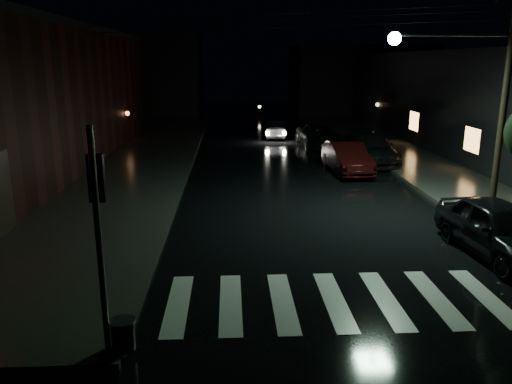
{
  "coord_description": "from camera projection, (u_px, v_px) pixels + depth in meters",
  "views": [
    {
      "loc": [
        0.04,
        -9.92,
        5.37
      ],
      "look_at": [
        0.79,
        4.42,
        1.6
      ],
      "focal_mm": 35.0,
      "sensor_mm": 36.0,
      "label": 1
    }
  ],
  "objects": [
    {
      "name": "sidewalk_left",
      "position": [
        127.0,
        174.0,
        24.19
      ],
      "size": [
        6.0,
        44.0,
        0.15
      ],
      "primitive_type": "cube",
      "color": "#282826",
      "rests_on": "ground"
    },
    {
      "name": "parked_car_d",
      "position": [
        319.0,
        136.0,
        32.17
      ],
      "size": [
        2.57,
        5.2,
        1.42
      ],
      "primitive_type": "imported",
      "rotation": [
        0.0,
        0.0,
        0.04
      ],
      "color": "black",
      "rests_on": "ground"
    },
    {
      "name": "building_far_right",
      "position": [
        358.0,
        79.0,
        54.23
      ],
      "size": [
        14.0,
        10.0,
        7.0
      ],
      "primitive_type": "cube",
      "color": "black",
      "rests_on": "ground"
    },
    {
      "name": "parked_car_a",
      "position": [
        500.0,
        229.0,
        14.02
      ],
      "size": [
        2.3,
        4.83,
        1.59
      ],
      "primitive_type": "imported",
      "rotation": [
        0.0,
        0.0,
        0.09
      ],
      "color": "black",
      "rests_on": "ground"
    },
    {
      "name": "utility_pole",
      "position": [
        487.0,
        85.0,
        16.98
      ],
      "size": [
        4.92,
        0.44,
        8.0
      ],
      "color": "black",
      "rests_on": "ground"
    },
    {
      "name": "building_far_left",
      "position": [
        135.0,
        75.0,
        52.89
      ],
      "size": [
        14.0,
        10.0,
        8.0
      ],
      "primitive_type": "cube",
      "color": "black",
      "rests_on": "ground"
    },
    {
      "name": "parked_car_b",
      "position": [
        347.0,
        158.0,
        24.63
      ],
      "size": [
        1.81,
        4.63,
        1.5
      ],
      "primitive_type": "imported",
      "rotation": [
        0.0,
        0.0,
        0.05
      ],
      "color": "black",
      "rests_on": "ground"
    },
    {
      "name": "ground",
      "position": [
        231.0,
        314.0,
        10.94
      ],
      "size": [
        120.0,
        120.0,
        0.0
      ],
      "primitive_type": "plane",
      "color": "black",
      "rests_on": "ground"
    },
    {
      "name": "oncoming_car",
      "position": [
        275.0,
        129.0,
        35.89
      ],
      "size": [
        1.6,
        3.93,
        1.27
      ],
      "primitive_type": "imported",
      "rotation": [
        0.0,
        0.0,
        3.07
      ],
      "color": "black",
      "rests_on": "ground"
    },
    {
      "name": "signal_pole_corner",
      "position": [
        112.0,
        279.0,
        9.03
      ],
      "size": [
        0.68,
        0.61,
        4.2
      ],
      "color": "slate",
      "rests_on": "ground"
    },
    {
      "name": "crosswalk",
      "position": [
        360.0,
        300.0,
        11.58
      ],
      "size": [
        9.0,
        3.0,
        0.01
      ],
      "primitive_type": "cube",
      "color": "beige",
      "rests_on": "ground"
    },
    {
      "name": "sidewalk_right",
      "position": [
        430.0,
        170.0,
        24.95
      ],
      "size": [
        4.0,
        44.0,
        0.15
      ],
      "primitive_type": "cube",
      "color": "#282826",
      "rests_on": "ground"
    },
    {
      "name": "parked_car_c",
      "position": [
        369.0,
        148.0,
        27.08
      ],
      "size": [
        2.22,
        5.46,
        1.58
      ],
      "primitive_type": "imported",
      "rotation": [
        0.0,
        0.0,
        -0.0
      ],
      "color": "black",
      "rests_on": "ground"
    }
  ]
}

